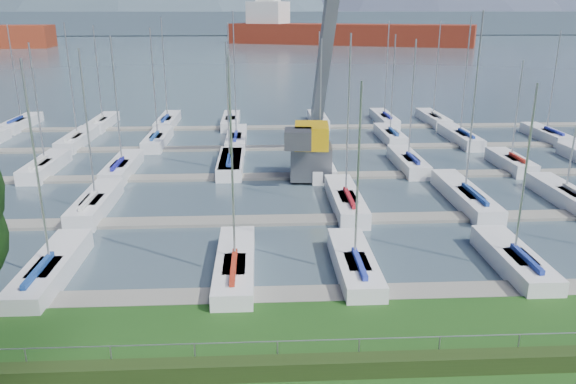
{
  "coord_description": "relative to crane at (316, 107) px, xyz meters",
  "views": [
    {
      "loc": [
        -1.51,
        -17.68,
        12.64
      ],
      "look_at": [
        0.0,
        12.0,
        3.0
      ],
      "focal_mm": 35.0,
      "sensor_mm": 36.0,
      "label": 1
    }
  ],
  "objects": [
    {
      "name": "hedge",
      "position": [
        -2.98,
        -26.9,
        -4.98
      ],
      "size": [
        80.0,
        0.7,
        0.7
      ],
      "primitive_type": "cube",
      "color": "#223413",
      "rests_on": "grass"
    },
    {
      "name": "fence",
      "position": [
        -2.98,
        -26.5,
        -4.13
      ],
      "size": [
        80.0,
        0.04,
        0.04
      ],
      "primitive_type": "cylinder",
      "rotation": [
        0.0,
        1.57,
        0.0
      ],
      "color": "gray",
      "rests_on": "grass"
    },
    {
      "name": "cargo_ship_mid",
      "position": [
        26.56,
        184.76,
        -1.75
      ],
      "size": [
        95.33,
        53.17,
        21.5
      ],
      "rotation": [
        0.0,
        0.0,
        -0.39
      ],
      "color": "maroon",
      "rests_on": "water"
    },
    {
      "name": "sailboat_fleet",
      "position": [
        -4.64,
        2.77,
        0.09
      ],
      "size": [
        76.07,
        49.5,
        13.21
      ],
      "color": "silver",
      "rests_on": "water"
    },
    {
      "name": "water",
      "position": [
        -2.98,
        233.5,
        -5.73
      ],
      "size": [
        800.0,
        540.0,
        0.2
      ],
      "primitive_type": "cube",
      "color": "#415360"
    },
    {
      "name": "docks",
      "position": [
        -2.98,
        -0.5,
        -5.55
      ],
      "size": [
        90.0,
        41.6,
        0.25
      ],
      "color": "slate",
      "rests_on": "water"
    },
    {
      "name": "foothill",
      "position": [
        -2.98,
        303.5,
        0.67
      ],
      "size": [
        900.0,
        80.0,
        12.0
      ],
      "primitive_type": "cube",
      "color": "#415160",
      "rests_on": "water"
    },
    {
      "name": "crane",
      "position": [
        0.0,
        0.0,
        0.0
      ],
      "size": [
        5.1,
        13.31,
        22.35
      ],
      "rotation": [
        0.0,
        0.0,
        -0.08
      ],
      "color": "slate",
      "rests_on": "water"
    }
  ]
}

